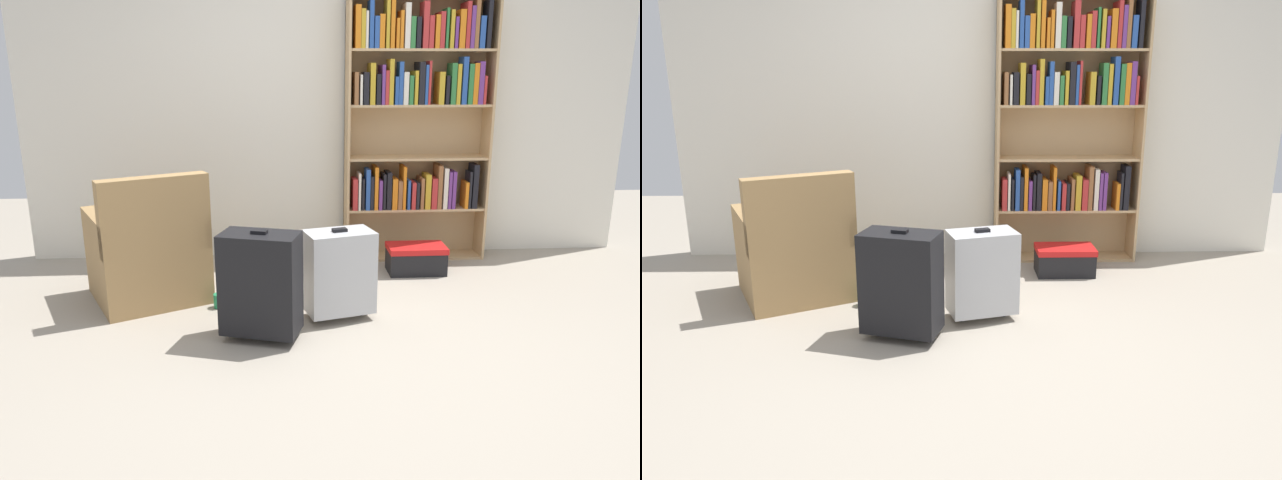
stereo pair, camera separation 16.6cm
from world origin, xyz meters
TOP-DOWN VIEW (x-y plane):
  - ground_plane at (0.00, 0.00)m, footprint 8.73×8.73m
  - back_wall at (0.00, 1.93)m, footprint 4.99×0.10m
  - bookshelf at (0.68, 1.74)m, footprint 1.16×0.27m
  - armchair at (-1.34, 0.90)m, footprint 0.94×0.94m
  - mug at (-0.85, 0.71)m, footprint 0.12×0.08m
  - storage_box at (0.63, 1.33)m, footprint 0.45×0.28m
  - suitcase_black at (-0.55, 0.20)m, footprint 0.50×0.37m
  - suitcase_silver at (-0.07, 0.48)m, footprint 0.47×0.35m

SIDE VIEW (x-z plane):
  - ground_plane at x=0.00m, z-range 0.00..0.00m
  - mug at x=-0.85m, z-range 0.00..0.10m
  - storage_box at x=0.63m, z-range 0.01..0.23m
  - suitcase_silver at x=-0.07m, z-range 0.01..0.61m
  - armchair at x=-1.34m, z-range -0.13..0.77m
  - suitcase_black at x=-0.55m, z-range 0.01..0.68m
  - bookshelf at x=0.68m, z-range 0.14..2.23m
  - back_wall at x=0.00m, z-range 0.00..2.60m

